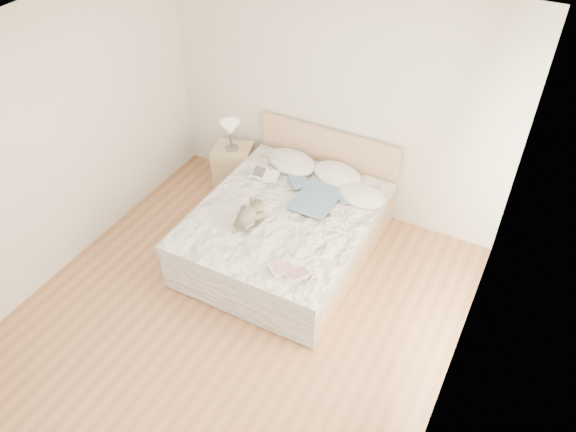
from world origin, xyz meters
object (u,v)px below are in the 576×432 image
object	(u,v)px
photo_book	(265,175)
bed	(288,229)
teddy_bear	(247,221)
nightstand	(234,167)
childrens_book	(290,271)
table_lamp	(230,130)

from	to	relation	value
photo_book	bed	bearing A→B (deg)	-51.92
photo_book	teddy_bear	distance (m)	0.83
nightstand	childrens_book	world-z (taller)	childrens_book
bed	photo_book	bearing A→B (deg)	142.67
teddy_bear	photo_book	bearing A→B (deg)	105.86
bed	teddy_bear	distance (m)	0.60
bed	table_lamp	distance (m)	1.45
table_lamp	teddy_bear	world-z (taller)	table_lamp
childrens_book	teddy_bear	size ratio (longest dim) A/B	0.96
table_lamp	childrens_book	bearing A→B (deg)	-43.81
table_lamp	teddy_bear	xyz separation A→B (m)	(0.91, -1.15, -0.18)
photo_book	childrens_book	xyz separation A→B (m)	(0.94, -1.19, 0.00)
photo_book	teddy_bear	xyz separation A→B (m)	(0.24, -0.79, 0.02)
nightstand	photo_book	size ratio (longest dim) A/B	1.67
nightstand	photo_book	xyz separation A→B (m)	(0.68, -0.37, 0.35)
nightstand	bed	bearing A→B (deg)	-32.49
table_lamp	teddy_bear	size ratio (longest dim) A/B	1.07
bed	teddy_bear	bearing A→B (deg)	-118.17
childrens_book	photo_book	bearing A→B (deg)	162.05
teddy_bear	nightstand	bearing A→B (deg)	127.15
table_lamp	teddy_bear	distance (m)	1.48
nightstand	teddy_bear	distance (m)	1.53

